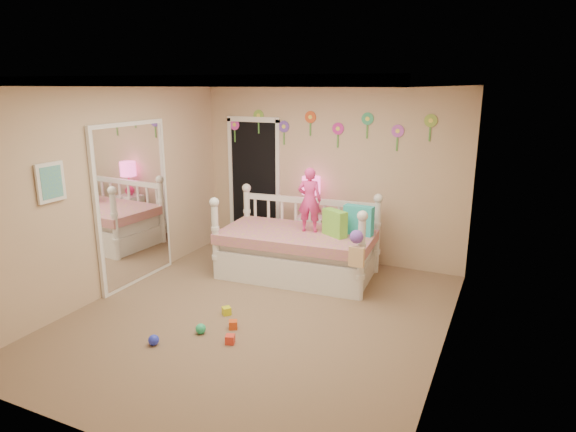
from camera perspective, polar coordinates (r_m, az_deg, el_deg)
The scene contains 18 objects.
floor at distance 5.76m, azimuth -3.49°, elevation -11.46°, with size 4.00×4.50×0.01m, color #7F684C.
ceiling at distance 5.16m, azimuth -3.96°, elevation 15.38°, with size 4.00×4.50×0.01m, color white.
back_wall at distance 7.32m, azimuth 4.75°, elevation 5.00°, with size 4.00×0.01×2.60m, color tan.
left_wall at distance 6.49m, azimuth -19.45°, elevation 2.91°, with size 0.01×4.50×2.60m, color tan.
right_wall at distance 4.72m, azimuth 18.17°, elevation -1.27°, with size 0.01×4.50×2.60m, color tan.
crown_molding at distance 5.16m, azimuth -3.95°, elevation 15.05°, with size 4.00×4.50×0.06m, color white, non-canonical shape.
daybed at distance 6.73m, azimuth 1.09°, elevation -2.28°, with size 2.08×1.12×1.13m, color white, non-canonical shape.
pillow_turquoise at distance 6.58m, azimuth 8.09°, elevation -0.48°, with size 0.39×0.14×0.39m, color #26B1C0.
pillow_lime at distance 6.49m, azimuth 5.38°, elevation -0.81°, with size 0.36×0.13×0.34m, color #78D240.
child at distance 6.60m, azimuth 2.48°, elevation 1.86°, with size 0.32×0.21×0.87m, color #EE368F.
nightstand at distance 7.46m, azimuth 2.59°, elevation -2.47°, with size 0.39×0.30×0.65m, color white.
table_lamp at distance 7.28m, azimuth 2.66°, elevation 2.96°, with size 0.27×0.27×0.59m.
closet_doorway at distance 7.87m, azimuth -3.92°, elevation 3.74°, with size 0.90×0.04×2.07m, color black.
flower_decals at distance 7.26m, azimuth 4.15°, elevation 10.02°, with size 3.40×0.02×0.50m, color #B2668C, non-canonical shape.
mirror_closet at distance 6.73m, azimuth -17.26°, elevation 1.30°, with size 0.07×1.30×2.10m, color white.
wall_picture at distance 5.82m, azimuth -25.57°, elevation 3.51°, with size 0.05×0.34×0.42m, color white.
hanging_bag at distance 5.85m, azimuth 7.75°, elevation -3.83°, with size 0.20×0.16×0.36m, color beige, non-canonical shape.
toy_scatter at distance 5.37m, azimuth -9.29°, elevation -13.05°, with size 0.80×1.30×0.11m, color #996666, non-canonical shape.
Camera 1 is at (2.48, -4.52, 2.56)m, focal length 31.02 mm.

